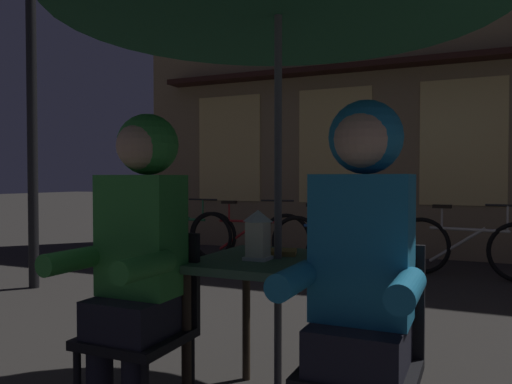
{
  "coord_description": "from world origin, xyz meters",
  "views": [
    {
      "loc": [
        0.86,
        -2.17,
        1.12
      ],
      "look_at": [
        0.0,
        -0.25,
        1.06
      ],
      "focal_mm": 35.08,
      "sensor_mm": 36.0,
      "label": 1
    }
  ],
  "objects_px": {
    "street_lamp": "(31,19)",
    "bicycle_third": "(338,243)",
    "bicycle_fourth": "(468,247)",
    "bicycle_nearest": "(179,233)",
    "person_left_hooded": "(138,241)",
    "chair_left": "(146,320)",
    "person_right_hooded": "(361,255)",
    "cafe_table": "(278,280)",
    "lantern": "(258,234)",
    "bicycle_second": "(249,236)",
    "book": "(276,252)",
    "chair_right": "(363,350)"
  },
  "relations": [
    {
      "from": "street_lamp",
      "to": "bicycle_third",
      "type": "height_order",
      "value": "street_lamp"
    },
    {
      "from": "bicycle_fourth",
      "to": "bicycle_nearest",
      "type": "bearing_deg",
      "value": -178.79
    },
    {
      "from": "person_left_hooded",
      "to": "bicycle_nearest",
      "type": "height_order",
      "value": "person_left_hooded"
    },
    {
      "from": "chair_left",
      "to": "bicycle_third",
      "type": "bearing_deg",
      "value": 92.51
    },
    {
      "from": "person_right_hooded",
      "to": "street_lamp",
      "type": "height_order",
      "value": "street_lamp"
    },
    {
      "from": "cafe_table",
      "to": "lantern",
      "type": "height_order",
      "value": "lantern"
    },
    {
      "from": "bicycle_nearest",
      "to": "bicycle_second",
      "type": "xyz_separation_m",
      "value": [
        1.06,
        0.06,
        0.0
      ]
    },
    {
      "from": "chair_left",
      "to": "book",
      "type": "distance_m",
      "value": 0.69
    },
    {
      "from": "bicycle_third",
      "to": "chair_left",
      "type": "bearing_deg",
      "value": -87.49
    },
    {
      "from": "person_right_hooded",
      "to": "bicycle_second",
      "type": "distance_m",
      "value": 4.92
    },
    {
      "from": "lantern",
      "to": "person_right_hooded",
      "type": "xyz_separation_m",
      "value": [
        0.55,
        -0.35,
        -0.01
      ]
    },
    {
      "from": "chair_left",
      "to": "street_lamp",
      "type": "xyz_separation_m",
      "value": [
        -2.8,
        1.9,
        2.23
      ]
    },
    {
      "from": "person_left_hooded",
      "to": "bicycle_nearest",
      "type": "relative_size",
      "value": 0.83
    },
    {
      "from": "cafe_table",
      "to": "book",
      "type": "height_order",
      "value": "book"
    },
    {
      "from": "bicycle_fourth",
      "to": "person_right_hooded",
      "type": "bearing_deg",
      "value": -93.72
    },
    {
      "from": "person_left_hooded",
      "to": "person_right_hooded",
      "type": "distance_m",
      "value": 0.96
    },
    {
      "from": "lantern",
      "to": "bicycle_fourth",
      "type": "bearing_deg",
      "value": 78.11
    },
    {
      "from": "bicycle_third",
      "to": "chair_right",
      "type": "bearing_deg",
      "value": -74.02
    },
    {
      "from": "cafe_table",
      "to": "book",
      "type": "relative_size",
      "value": 3.7
    },
    {
      "from": "person_left_hooded",
      "to": "chair_left",
      "type": "bearing_deg",
      "value": 90.0
    },
    {
      "from": "chair_left",
      "to": "person_left_hooded",
      "type": "height_order",
      "value": "person_left_hooded"
    },
    {
      "from": "chair_left",
      "to": "bicycle_third",
      "type": "height_order",
      "value": "chair_left"
    },
    {
      "from": "person_right_hooded",
      "to": "bicycle_third",
      "type": "height_order",
      "value": "person_right_hooded"
    },
    {
      "from": "person_left_hooded",
      "to": "bicycle_third",
      "type": "distance_m",
      "value": 4.05
    },
    {
      "from": "cafe_table",
      "to": "chair_left",
      "type": "height_order",
      "value": "chair_left"
    },
    {
      "from": "bicycle_third",
      "to": "book",
      "type": "relative_size",
      "value": 8.4
    },
    {
      "from": "lantern",
      "to": "bicycle_third",
      "type": "height_order",
      "value": "lantern"
    },
    {
      "from": "lantern",
      "to": "chair_right",
      "type": "height_order",
      "value": "lantern"
    },
    {
      "from": "lantern",
      "to": "bicycle_third",
      "type": "xyz_separation_m",
      "value": [
        -0.58,
        3.66,
        -0.51
      ]
    },
    {
      "from": "street_lamp",
      "to": "chair_right",
      "type": "bearing_deg",
      "value": -26.85
    },
    {
      "from": "person_right_hooded",
      "to": "chair_right",
      "type": "bearing_deg",
      "value": 90.0
    },
    {
      "from": "chair_right",
      "to": "bicycle_fourth",
      "type": "bearing_deg",
      "value": 86.23
    },
    {
      "from": "bicycle_fourth",
      "to": "bicycle_third",
      "type": "bearing_deg",
      "value": -169.42
    },
    {
      "from": "bicycle_nearest",
      "to": "bicycle_fourth",
      "type": "height_order",
      "value": "same"
    },
    {
      "from": "chair_right",
      "to": "person_left_hooded",
      "type": "relative_size",
      "value": 0.62
    },
    {
      "from": "chair_left",
      "to": "bicycle_nearest",
      "type": "distance_m",
      "value": 4.84
    },
    {
      "from": "chair_right",
      "to": "lantern",
      "type": "bearing_deg",
      "value": 151.89
    },
    {
      "from": "cafe_table",
      "to": "bicycle_third",
      "type": "xyz_separation_m",
      "value": [
        -0.65,
        3.59,
        -0.29
      ]
    },
    {
      "from": "bicycle_second",
      "to": "book",
      "type": "bearing_deg",
      "value": -63.34
    },
    {
      "from": "person_right_hooded",
      "to": "bicycle_second",
      "type": "bearing_deg",
      "value": 119.44
    },
    {
      "from": "chair_right",
      "to": "bicycle_third",
      "type": "relative_size",
      "value": 0.52
    },
    {
      "from": "cafe_table",
      "to": "chair_right",
      "type": "relative_size",
      "value": 0.85
    },
    {
      "from": "bicycle_nearest",
      "to": "lantern",
      "type": "bearing_deg",
      "value": -52.89
    },
    {
      "from": "cafe_table",
      "to": "street_lamp",
      "type": "distance_m",
      "value": 4.17
    },
    {
      "from": "person_left_hooded",
      "to": "bicycle_nearest",
      "type": "bearing_deg",
      "value": 120.78
    },
    {
      "from": "book",
      "to": "bicycle_nearest",
      "type": "bearing_deg",
      "value": 112.54
    },
    {
      "from": "person_left_hooded",
      "to": "bicycle_second",
      "type": "relative_size",
      "value": 0.84
    },
    {
      "from": "book",
      "to": "person_left_hooded",
      "type": "bearing_deg",
      "value": -144.62
    },
    {
      "from": "street_lamp",
      "to": "bicycle_third",
      "type": "xyz_separation_m",
      "value": [
        2.62,
        2.06,
        -2.37
      ]
    },
    {
      "from": "lantern",
      "to": "bicycle_nearest",
      "type": "distance_m",
      "value": 4.85
    }
  ]
}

